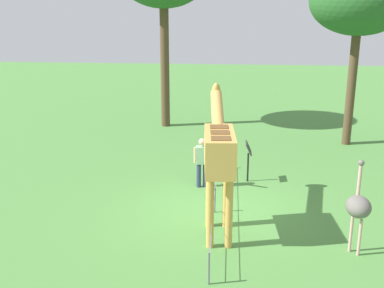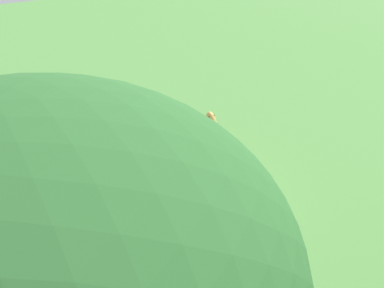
{
  "view_description": "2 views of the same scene",
  "coord_description": "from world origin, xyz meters",
  "px_view_note": "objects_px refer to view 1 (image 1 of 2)",
  "views": [
    {
      "loc": [
        -12.29,
        -0.24,
        5.77
      ],
      "look_at": [
        -0.17,
        0.73,
        2.02
      ],
      "focal_mm": 45.41,
      "sensor_mm": 36.0,
      "label": 1
    },
    {
      "loc": [
        9.45,
        -5.24,
        7.88
      ],
      "look_at": [
        -0.4,
        0.73,
        1.57
      ],
      "focal_mm": 43.57,
      "sensor_mm": 36.0,
      "label": 2
    }
  ],
  "objects_px": {
    "tree_east": "(360,1)",
    "visitor": "(202,160)",
    "giraffe": "(219,150)",
    "ostrich": "(358,207)",
    "info_sign": "(248,153)"
  },
  "relations": [
    {
      "from": "ostrich",
      "to": "visitor",
      "type": "bearing_deg",
      "value": 44.73
    },
    {
      "from": "visitor",
      "to": "ostrich",
      "type": "distance_m",
      "value": 5.35
    },
    {
      "from": "visitor",
      "to": "ostrich",
      "type": "height_order",
      "value": "ostrich"
    },
    {
      "from": "giraffe",
      "to": "ostrich",
      "type": "xyz_separation_m",
      "value": [
        -0.92,
        -3.2,
        -0.97
      ]
    },
    {
      "from": "giraffe",
      "to": "ostrich",
      "type": "bearing_deg",
      "value": -106.0
    },
    {
      "from": "visitor",
      "to": "giraffe",
      "type": "bearing_deg",
      "value": -168.89
    },
    {
      "from": "tree_east",
      "to": "visitor",
      "type": "bearing_deg",
      "value": 132.49
    },
    {
      "from": "giraffe",
      "to": "visitor",
      "type": "xyz_separation_m",
      "value": [
        2.88,
        0.57,
        -1.24
      ]
    },
    {
      "from": "tree_east",
      "to": "info_sign",
      "type": "distance_m",
      "value": 7.58
    },
    {
      "from": "visitor",
      "to": "tree_east",
      "type": "distance_m",
      "value": 8.79
    },
    {
      "from": "giraffe",
      "to": "visitor",
      "type": "bearing_deg",
      "value": 11.11
    },
    {
      "from": "info_sign",
      "to": "tree_east",
      "type": "bearing_deg",
      "value": -42.54
    },
    {
      "from": "giraffe",
      "to": "tree_east",
      "type": "height_order",
      "value": "tree_east"
    },
    {
      "from": "giraffe",
      "to": "visitor",
      "type": "relative_size",
      "value": 2.18
    },
    {
      "from": "visitor",
      "to": "info_sign",
      "type": "height_order",
      "value": "visitor"
    }
  ]
}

